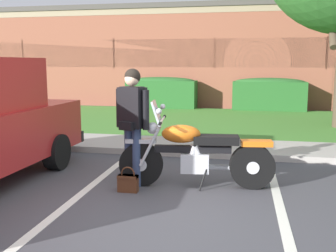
{
  "coord_description": "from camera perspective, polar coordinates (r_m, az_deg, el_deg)",
  "views": [
    {
      "loc": [
        1.23,
        -4.53,
        1.79
      ],
      "look_at": [
        -0.03,
        1.36,
        0.85
      ],
      "focal_mm": 43.68,
      "sensor_mm": 36.0,
      "label": 1
    }
  ],
  "objects": [
    {
      "name": "ground_plane",
      "position": [
        5.02,
        -2.95,
        -12.01
      ],
      "size": [
        140.0,
        140.0,
        0.0
      ],
      "primitive_type": "plane",
      "color": "#424247"
    },
    {
      "name": "curb_strip",
      "position": [
        7.88,
        2.82,
        -3.83
      ],
      "size": [
        60.0,
        0.2,
        0.12
      ],
      "primitive_type": "cube",
      "color": "#ADA89E",
      "rests_on": "ground"
    },
    {
      "name": "concrete_walk",
      "position": [
        8.71,
        3.72,
        -2.76
      ],
      "size": [
        60.0,
        1.5,
        0.08
      ],
      "primitive_type": "cube",
      "color": "#ADA89E",
      "rests_on": "ground"
    },
    {
      "name": "grass_lawn",
      "position": [
        12.51,
        6.31,
        0.71
      ],
      "size": [
        60.0,
        6.26,
        0.06
      ],
      "primitive_type": "cube",
      "color": "#478433",
      "rests_on": "ground"
    },
    {
      "name": "stall_stripe_0",
      "position": [
        5.55,
        -13.2,
        -10.14
      ],
      "size": [
        0.25,
        4.4,
        0.01
      ],
      "primitive_type": "cube",
      "rotation": [
        0.0,
        0.0,
        0.03
      ],
      "color": "silver",
      "rests_on": "ground"
    },
    {
      "name": "stall_stripe_1",
      "position": [
        5.07,
        15.66,
        -12.09
      ],
      "size": [
        0.25,
        4.4,
        0.01
      ],
      "primitive_type": "cube",
      "rotation": [
        0.0,
        0.0,
        0.03
      ],
      "color": "silver",
      "rests_on": "ground"
    },
    {
      "name": "motorcycle",
      "position": [
        5.9,
        4.74,
        -3.9
      ],
      "size": [
        2.24,
        0.82,
        1.26
      ],
      "color": "black",
      "rests_on": "ground"
    },
    {
      "name": "rider_person",
      "position": [
        5.89,
        -5.0,
        1.05
      ],
      "size": [
        0.54,
        0.38,
        1.7
      ],
      "color": "black",
      "rests_on": "ground"
    },
    {
      "name": "handbag",
      "position": [
        5.77,
        -5.61,
        -7.74
      ],
      "size": [
        0.28,
        0.13,
        0.36
      ],
      "color": "#562D19",
      "rests_on": "ground"
    },
    {
      "name": "hedge_left",
      "position": [
        15.94,
        -0.89,
        4.75
      ],
      "size": [
        2.69,
        0.9,
        1.24
      ],
      "color": "#286028",
      "rests_on": "ground"
    },
    {
      "name": "hedge_center_left",
      "position": [
        15.54,
        13.91,
        4.39
      ],
      "size": [
        2.63,
        0.9,
        1.24
      ],
      "color": "#286028",
      "rests_on": "ground"
    },
    {
      "name": "brick_building",
      "position": [
        21.61,
        7.97,
        9.49
      ],
      "size": [
        24.4,
        11.13,
        4.12
      ],
      "color": "#93513D",
      "rests_on": "ground"
    }
  ]
}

